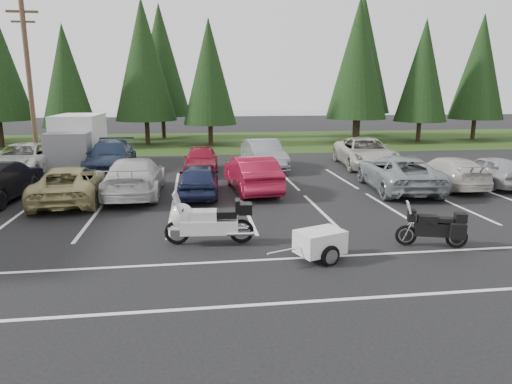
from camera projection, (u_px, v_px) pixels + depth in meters
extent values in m
plane|color=black|center=(236.00, 223.00, 15.28)|extent=(120.00, 120.00, 0.00)
cube|color=#203310|center=(210.00, 142.00, 38.46)|extent=(80.00, 16.00, 0.01)
cube|color=slate|center=(229.00, 118.00, 68.94)|extent=(70.00, 50.00, 0.02)
cylinder|color=#473321|center=(30.00, 86.00, 24.55)|extent=(0.26, 0.26, 9.00)
cube|color=#473321|center=(22.00, 11.00, 23.71)|extent=(1.60, 0.12, 0.12)
cube|color=#473321|center=(23.00, 22.00, 23.82)|extent=(1.20, 0.10, 0.10)
cube|color=silver|center=(231.00, 207.00, 17.21)|extent=(32.00, 16.00, 0.01)
cylinder|color=#332316|center=(0.00, 129.00, 34.88)|extent=(0.36, 0.36, 2.78)
cylinder|color=#332316|center=(71.00, 134.00, 34.33)|extent=(0.36, 0.36, 2.11)
cone|color=black|center=(66.00, 76.00, 33.39)|extent=(3.87, 3.87, 7.48)
cylinder|color=#332316|center=(147.00, 128.00, 36.45)|extent=(0.36, 0.36, 2.62)
cone|color=black|center=(144.00, 60.00, 35.29)|extent=(4.80, 4.80, 9.27)
cylinder|color=#332316|center=(211.00, 131.00, 35.89)|extent=(0.36, 0.36, 2.26)
cone|color=black|center=(209.00, 72.00, 34.89)|extent=(4.14, 4.14, 7.99)
cylinder|color=#332316|center=(355.00, 126.00, 37.91)|extent=(0.36, 0.36, 2.69)
cone|color=black|center=(358.00, 59.00, 36.72)|extent=(4.93, 4.93, 9.52)
cylinder|color=#332316|center=(419.00, 128.00, 38.39)|extent=(0.36, 0.36, 2.33)
cone|color=black|center=(423.00, 71.00, 37.36)|extent=(4.27, 4.27, 8.24)
cylinder|color=#332316|center=(474.00, 125.00, 39.87)|extent=(0.36, 0.36, 2.47)
cone|color=black|center=(480.00, 67.00, 38.78)|extent=(4.53, 4.53, 8.76)
cylinder|color=#332316|center=(163.00, 123.00, 41.01)|extent=(0.36, 0.36, 2.71)
cone|color=black|center=(161.00, 60.00, 39.81)|extent=(4.97, 4.97, 9.61)
cylinder|color=#332316|center=(358.00, 120.00, 42.68)|extent=(0.36, 0.36, 3.00)
cone|color=black|center=(361.00, 53.00, 41.35)|extent=(5.50, 5.50, 10.62)
imported|color=#9A9059|center=(70.00, 184.00, 17.95)|extent=(2.78, 5.32, 1.43)
imported|color=silver|center=(135.00, 177.00, 19.02)|extent=(2.30, 5.52, 1.59)
imported|color=#1A2243|center=(199.00, 179.00, 18.97)|extent=(1.84, 4.15, 1.39)
imported|color=maroon|center=(252.00, 174.00, 19.78)|extent=(2.14, 4.91, 1.57)
imported|color=gray|center=(398.00, 173.00, 20.05)|extent=(3.14, 5.82, 1.55)
imported|color=beige|center=(448.00, 172.00, 20.73)|extent=(2.04, 4.78, 1.37)
imported|color=#A4A5A9|center=(491.00, 170.00, 21.00)|extent=(1.68, 4.13, 1.40)
imported|color=white|center=(24.00, 159.00, 23.82)|extent=(3.14, 5.93, 1.59)
imported|color=#1A2842|center=(111.00, 157.00, 24.40)|extent=(2.44, 5.71, 1.64)
imported|color=maroon|center=(201.00, 159.00, 24.17)|extent=(1.99, 4.34, 1.44)
imported|color=gray|center=(264.00, 155.00, 25.30)|extent=(2.12, 5.02, 1.61)
imported|color=#B2B0A3|center=(365.00, 153.00, 26.00)|extent=(3.26, 6.10, 1.63)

